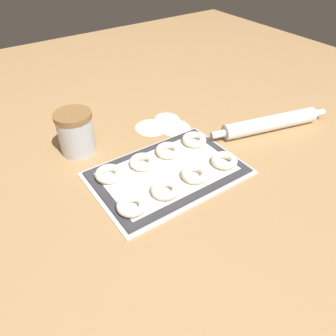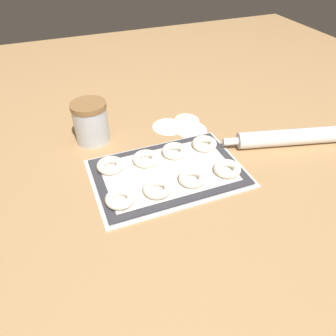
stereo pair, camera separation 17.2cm
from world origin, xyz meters
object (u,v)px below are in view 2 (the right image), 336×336
at_px(flour_canister, 91,122).
at_px(bagel_front_mid_right, 192,178).
at_px(bagel_back_far_left, 110,165).
at_px(bagel_back_mid_left, 146,159).
at_px(bagel_back_mid_right, 175,151).
at_px(rolling_pin, 291,137).
at_px(bagel_front_mid_left, 157,189).
at_px(bagel_back_far_right, 204,144).
at_px(bagel_front_far_left, 120,199).
at_px(bagel_front_far_right, 227,169).
at_px(baking_tray, 168,173).

bearing_deg(flour_canister, bagel_front_mid_right, -56.70).
relative_size(bagel_back_far_left, bagel_back_mid_left, 1.00).
distance_m(bagel_back_mid_right, flour_canister, 0.29).
bearing_deg(bagel_back_far_left, rolling_pin, -7.54).
xyz_separation_m(bagel_front_mid_left, rolling_pin, (0.50, 0.07, 0.00)).
bearing_deg(bagel_back_far_right, bagel_front_far_left, -155.37).
bearing_deg(bagel_front_far_left, bagel_back_far_right, 24.63).
xyz_separation_m(bagel_front_mid_right, bagel_back_mid_right, (0.00, 0.14, 0.00)).
distance_m(bagel_front_far_left, bagel_back_mid_right, 0.26).
height_order(bagel_front_far_right, bagel_back_far_right, same).
xyz_separation_m(baking_tray, bagel_front_mid_right, (0.05, -0.07, 0.02)).
relative_size(bagel_front_far_left, rolling_pin, 0.18).
xyz_separation_m(bagel_front_far_right, bagel_back_mid_left, (-0.21, 0.13, 0.00)).
bearing_deg(flour_canister, bagel_back_far_right, -30.23).
xyz_separation_m(bagel_front_mid_left, bagel_back_mid_right, (0.11, 0.14, 0.00)).
distance_m(bagel_back_far_left, bagel_back_mid_right, 0.21).
relative_size(baking_tray, bagel_back_far_left, 5.56).
xyz_separation_m(bagel_front_far_left, flour_canister, (-0.00, 0.34, 0.05)).
distance_m(bagel_back_mid_right, bagel_back_far_right, 0.11).
relative_size(bagel_back_mid_right, bagel_back_far_right, 1.00).
bearing_deg(bagel_front_far_left, rolling_pin, 6.61).
distance_m(bagel_front_mid_left, bagel_back_mid_right, 0.18).
bearing_deg(bagel_front_far_right, bagel_back_mid_right, 128.22).
height_order(bagel_back_mid_right, rolling_pin, rolling_pin).
bearing_deg(bagel_front_far_left, baking_tray, 24.00).
xyz_separation_m(bagel_front_mid_right, bagel_front_far_right, (0.11, -0.00, 0.00)).
height_order(bagel_back_mid_right, bagel_back_far_right, same).
height_order(bagel_front_mid_left, bagel_back_mid_right, same).
height_order(bagel_back_mid_left, bagel_back_mid_right, same).
relative_size(bagel_front_far_left, bagel_back_mid_left, 1.00).
relative_size(bagel_back_mid_left, bagel_back_mid_right, 1.00).
height_order(bagel_back_far_right, rolling_pin, rolling_pin).
bearing_deg(bagel_front_far_left, bagel_front_mid_right, 1.70).
distance_m(bagel_front_far_left, bagel_front_mid_right, 0.21).
bearing_deg(bagel_back_far_left, baking_tray, -25.63).
bearing_deg(bagel_front_far_right, bagel_front_mid_left, -178.64).
bearing_deg(bagel_front_mid_right, flour_canister, 123.30).
height_order(bagel_back_far_left, bagel_back_mid_left, same).
bearing_deg(bagel_back_mid_left, bagel_front_far_right, -33.14).
height_order(baking_tray, bagel_front_far_right, bagel_front_far_right).
bearing_deg(bagel_back_far_right, bagel_front_far_right, -88.24).
distance_m(bagel_back_far_left, rolling_pin, 0.60).
xyz_separation_m(baking_tray, bagel_front_far_right, (0.16, -0.07, 0.02)).
bearing_deg(bagel_front_mid_right, bagel_front_mid_left, -176.94).
bearing_deg(bagel_front_mid_left, flour_canister, 108.05).
bearing_deg(bagel_back_mid_right, bagel_back_far_right, 0.97).
bearing_deg(bagel_front_mid_right, bagel_back_mid_right, 88.78).
distance_m(bagel_front_far_right, bagel_back_mid_right, 0.18).
height_order(baking_tray, flour_canister, flour_canister).
height_order(bagel_front_far_left, bagel_front_far_right, same).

